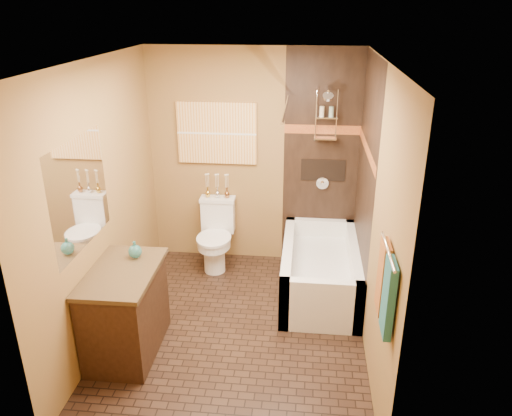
# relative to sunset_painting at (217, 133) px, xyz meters

# --- Properties ---
(floor) EXTENTS (3.00, 3.00, 0.00)m
(floor) POSITION_rel_sunset_painting_xyz_m (0.41, -1.48, -1.55)
(floor) COLOR black
(floor) RESTS_ON ground
(wall_left) EXTENTS (0.02, 3.00, 2.50)m
(wall_left) POSITION_rel_sunset_painting_xyz_m (-0.79, -1.48, -0.30)
(wall_left) COLOR olive
(wall_left) RESTS_ON floor
(wall_right) EXTENTS (0.02, 3.00, 2.50)m
(wall_right) POSITION_rel_sunset_painting_xyz_m (1.61, -1.48, -0.30)
(wall_right) COLOR olive
(wall_right) RESTS_ON floor
(wall_back) EXTENTS (2.40, 0.02, 2.50)m
(wall_back) POSITION_rel_sunset_painting_xyz_m (0.41, 0.02, -0.30)
(wall_back) COLOR olive
(wall_back) RESTS_ON floor
(wall_front) EXTENTS (2.40, 0.02, 2.50)m
(wall_front) POSITION_rel_sunset_painting_xyz_m (0.41, -2.98, -0.30)
(wall_front) COLOR olive
(wall_front) RESTS_ON floor
(ceiling) EXTENTS (3.00, 3.00, 0.00)m
(ceiling) POSITION_rel_sunset_painting_xyz_m (0.41, -1.48, 0.95)
(ceiling) COLOR silver
(ceiling) RESTS_ON wall_back
(alcove_tile_back) EXTENTS (0.85, 0.01, 2.50)m
(alcove_tile_back) POSITION_rel_sunset_painting_xyz_m (1.19, 0.01, -0.30)
(alcove_tile_back) COLOR black
(alcove_tile_back) RESTS_ON wall_back
(alcove_tile_right) EXTENTS (0.01, 1.50, 2.50)m
(alcove_tile_right) POSITION_rel_sunset_painting_xyz_m (1.60, -0.73, -0.30)
(alcove_tile_right) COLOR black
(alcove_tile_right) RESTS_ON wall_right
(mosaic_band_back) EXTENTS (0.85, 0.01, 0.10)m
(mosaic_band_back) POSITION_rel_sunset_painting_xyz_m (1.19, 0.00, 0.07)
(mosaic_band_back) COLOR maroon
(mosaic_band_back) RESTS_ON alcove_tile_back
(mosaic_band_right) EXTENTS (0.01, 1.50, 0.10)m
(mosaic_band_right) POSITION_rel_sunset_painting_xyz_m (1.59, -0.73, 0.07)
(mosaic_band_right) COLOR maroon
(mosaic_band_right) RESTS_ON alcove_tile_right
(alcove_niche) EXTENTS (0.50, 0.01, 0.25)m
(alcove_niche) POSITION_rel_sunset_painting_xyz_m (1.21, 0.01, -0.40)
(alcove_niche) COLOR black
(alcove_niche) RESTS_ON alcove_tile_back
(shower_fixtures) EXTENTS (0.24, 0.33, 1.16)m
(shower_fixtures) POSITION_rel_sunset_painting_xyz_m (1.21, -0.10, 0.12)
(shower_fixtures) COLOR silver
(shower_fixtures) RESTS_ON floor
(curtain_rod) EXTENTS (0.03, 1.55, 0.03)m
(curtain_rod) POSITION_rel_sunset_painting_xyz_m (0.81, -0.73, 0.47)
(curtain_rod) COLOR silver
(curtain_rod) RESTS_ON wall_back
(towel_bar) EXTENTS (0.02, 0.55, 0.02)m
(towel_bar) POSITION_rel_sunset_painting_xyz_m (1.56, -2.53, -0.10)
(towel_bar) COLOR silver
(towel_bar) RESTS_ON wall_right
(towel_teal) EXTENTS (0.05, 0.22, 0.52)m
(towel_teal) POSITION_rel_sunset_painting_xyz_m (1.57, -2.66, -0.37)
(towel_teal) COLOR #1B555C
(towel_teal) RESTS_ON towel_bar
(towel_rust) EXTENTS (0.05, 0.22, 0.52)m
(towel_rust) POSITION_rel_sunset_painting_xyz_m (1.57, -2.40, -0.37)
(towel_rust) COLOR #93541A
(towel_rust) RESTS_ON towel_bar
(sunset_painting) EXTENTS (0.90, 0.04, 0.70)m
(sunset_painting) POSITION_rel_sunset_painting_xyz_m (0.00, 0.00, 0.00)
(sunset_painting) COLOR orange
(sunset_painting) RESTS_ON wall_back
(vanity_mirror) EXTENTS (0.01, 1.00, 0.90)m
(vanity_mirror) POSITION_rel_sunset_painting_xyz_m (-0.78, -1.88, -0.05)
(vanity_mirror) COLOR white
(vanity_mirror) RESTS_ON wall_left
(bathtub) EXTENTS (0.80, 1.50, 0.55)m
(bathtub) POSITION_rel_sunset_painting_xyz_m (1.21, -0.73, -1.33)
(bathtub) COLOR white
(bathtub) RESTS_ON floor
(toilet) EXTENTS (0.41, 0.60, 0.80)m
(toilet) POSITION_rel_sunset_painting_xyz_m (-0.00, -0.27, -1.14)
(toilet) COLOR white
(toilet) RESTS_ON floor
(vanity) EXTENTS (0.57, 0.92, 0.81)m
(vanity) POSITION_rel_sunset_painting_xyz_m (-0.51, -1.88, -1.14)
(vanity) COLOR black
(vanity) RESTS_ON floor
(teal_bottle) EXTENTS (0.12, 0.12, 0.19)m
(teal_bottle) POSITION_rel_sunset_painting_xyz_m (-0.46, -1.64, -0.66)
(teal_bottle) COLOR #267471
(teal_bottle) RESTS_ON vanity
(bud_vases) EXTENTS (0.29, 0.06, 0.28)m
(bud_vases) POSITION_rel_sunset_painting_xyz_m (0.00, -0.09, -0.59)
(bud_vases) COLOR gold
(bud_vases) RESTS_ON toilet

